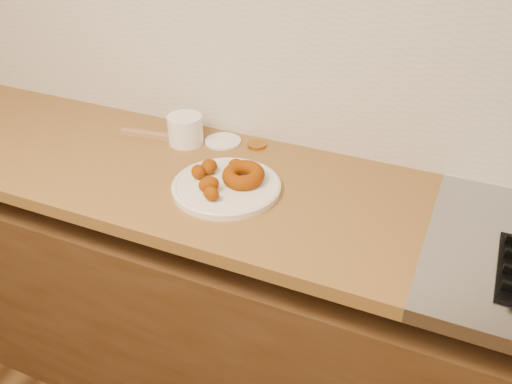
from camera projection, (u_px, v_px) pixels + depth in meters
The scene contains 10 objects.
base_cabinet at pixel (250, 314), 1.82m from camera, with size 3.60×0.60×0.77m, color #4E341C.
butcher_block at pixel (69, 148), 1.78m from camera, with size 2.30×0.62×0.04m, color brown.
backsplash at pixel (290, 52), 1.61m from camera, with size 3.60×0.02×0.60m, color beige.
donut_plate at pixel (226, 187), 1.52m from camera, with size 0.31×0.31×0.02m, color white.
ring_donut at pixel (243, 175), 1.52m from camera, with size 0.12×0.12×0.04m, color #8C3A00.
fried_dough_chunks at pixel (212, 176), 1.52m from camera, with size 0.14×0.21×0.05m.
plastic_tub at pixel (185, 130), 1.74m from camera, with size 0.11×0.11×0.09m, color white.
tub_lid at pixel (223, 141), 1.77m from camera, with size 0.12×0.12×0.01m, color white.
brass_jar_lid at pixel (257, 145), 1.74m from camera, with size 0.06×0.06×0.01m, color #AA6F1C.
wooden_utensil at pixel (149, 135), 1.80m from camera, with size 0.20×0.02×0.02m, color #9F734B.
Camera 1 is at (0.55, 0.50, 1.73)m, focal length 38.00 mm.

